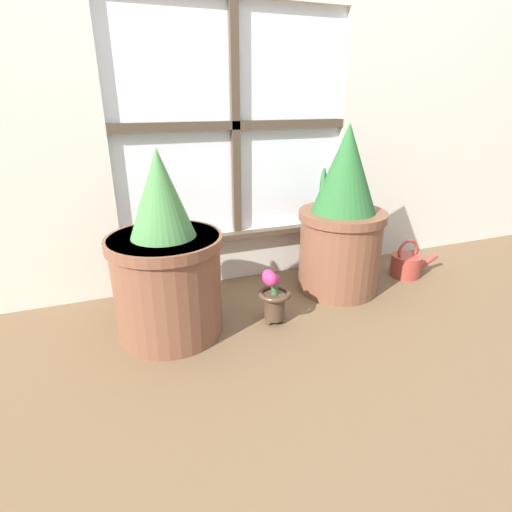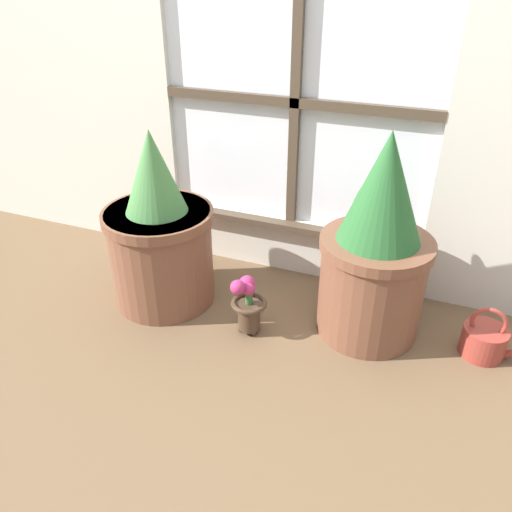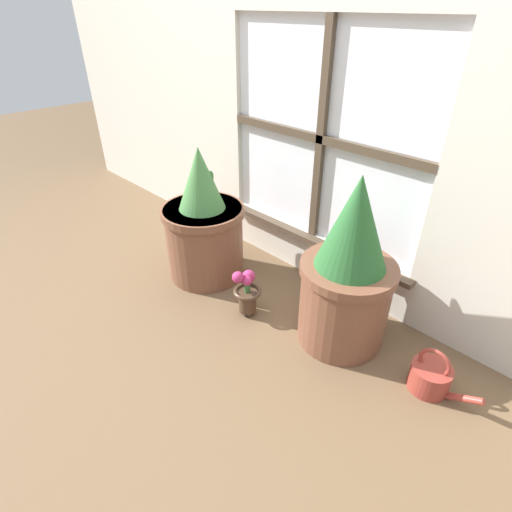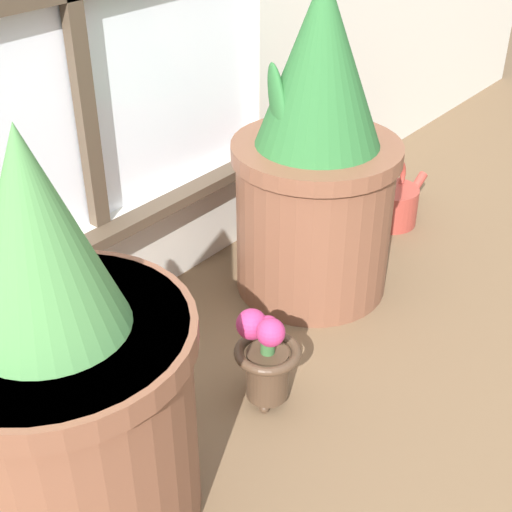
{
  "view_description": "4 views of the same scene",
  "coord_description": "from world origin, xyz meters",
  "px_view_note": "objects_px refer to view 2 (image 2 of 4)",
  "views": [
    {
      "loc": [
        -0.55,
        -1.08,
        0.83
      ],
      "look_at": [
        -0.05,
        0.23,
        0.27
      ],
      "focal_mm": 28.0,
      "sensor_mm": 36.0,
      "label": 1
    },
    {
      "loc": [
        0.54,
        -1.14,
        1.15
      ],
      "look_at": [
        -0.02,
        0.28,
        0.25
      ],
      "focal_mm": 35.0,
      "sensor_mm": 36.0,
      "label": 2
    },
    {
      "loc": [
        1.03,
        -0.81,
        1.22
      ],
      "look_at": [
        -0.01,
        0.23,
        0.28
      ],
      "focal_mm": 28.0,
      "sensor_mm": 36.0,
      "label": 3
    },
    {
      "loc": [
        -0.82,
        -0.46,
        0.98
      ],
      "look_at": [
        0.06,
        0.25,
        0.28
      ],
      "focal_mm": 50.0,
      "sensor_mm": 36.0,
      "label": 4
    }
  ],
  "objects_px": {
    "potted_plant_right": "(376,252)",
    "flower_vase": "(247,304)",
    "watering_can": "(485,340)",
    "potted_plant_left": "(160,237)"
  },
  "relations": [
    {
      "from": "potted_plant_right",
      "to": "flower_vase",
      "type": "relative_size",
      "value": 3.22
    },
    {
      "from": "potted_plant_right",
      "to": "watering_can",
      "type": "height_order",
      "value": "potted_plant_right"
    },
    {
      "from": "potted_plant_left",
      "to": "flower_vase",
      "type": "relative_size",
      "value": 2.98
    },
    {
      "from": "potted_plant_right",
      "to": "flower_vase",
      "type": "bearing_deg",
      "value": -156.42
    },
    {
      "from": "potted_plant_left",
      "to": "flower_vase",
      "type": "xyz_separation_m",
      "value": [
        0.38,
        -0.08,
        -0.15
      ]
    },
    {
      "from": "potted_plant_left",
      "to": "watering_can",
      "type": "height_order",
      "value": "potted_plant_left"
    },
    {
      "from": "potted_plant_left",
      "to": "flower_vase",
      "type": "height_order",
      "value": "potted_plant_left"
    },
    {
      "from": "flower_vase",
      "to": "watering_can",
      "type": "bearing_deg",
      "value": 12.71
    },
    {
      "from": "watering_can",
      "to": "potted_plant_left",
      "type": "bearing_deg",
      "value": -175.04
    },
    {
      "from": "potted_plant_left",
      "to": "flower_vase",
      "type": "distance_m",
      "value": 0.42
    }
  ]
}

